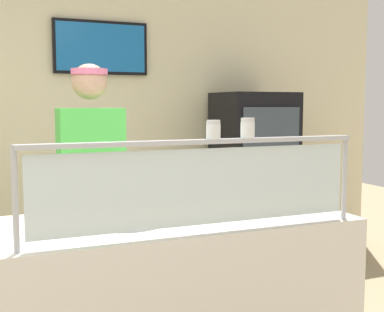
% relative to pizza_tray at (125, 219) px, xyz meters
% --- Properties ---
extents(shop_rear_unit, '(6.16, 0.13, 2.70)m').
position_rel_pizza_tray_xyz_m(shop_rear_unit, '(0.26, 2.17, 0.39)').
color(shop_rear_unit, beige).
rests_on(shop_rear_unit, ground).
extents(serving_counter, '(1.76, 0.78, 0.95)m').
position_rel_pizza_tray_xyz_m(serving_counter, '(0.26, -0.01, -0.49)').
color(serving_counter, silver).
rests_on(serving_counter, ground).
extents(sneeze_guard, '(1.59, 0.06, 0.42)m').
position_rel_pizza_tray_xyz_m(sneeze_guard, '(0.26, -0.34, 0.25)').
color(sneeze_guard, '#B2B5BC').
rests_on(sneeze_guard, serving_counter).
extents(pizza_tray, '(0.43, 0.43, 0.04)m').
position_rel_pizza_tray_xyz_m(pizza_tray, '(0.00, 0.00, 0.00)').
color(pizza_tray, '#9EA0A8').
rests_on(pizza_tray, serving_counter).
extents(pizza_server, '(0.12, 0.29, 0.01)m').
position_rel_pizza_tray_xyz_m(pizza_server, '(0.04, -0.02, 0.02)').
color(pizza_server, '#ADAFB7').
rests_on(pizza_server, pizza_tray).
extents(parmesan_shaker, '(0.06, 0.06, 0.08)m').
position_rel_pizza_tray_xyz_m(parmesan_shaker, '(0.31, -0.34, 0.44)').
color(parmesan_shaker, white).
rests_on(parmesan_shaker, sneeze_guard).
extents(pepper_flake_shaker, '(0.06, 0.06, 0.09)m').
position_rel_pizza_tray_xyz_m(pepper_flake_shaker, '(0.49, -0.34, 0.44)').
color(pepper_flake_shaker, white).
rests_on(pepper_flake_shaker, sneeze_guard).
extents(worker_figure, '(0.41, 0.50, 1.76)m').
position_rel_pizza_tray_xyz_m(worker_figure, '(-0.02, 0.65, 0.04)').
color(worker_figure, '#23232D').
rests_on(worker_figure, ground).
extents(drink_fridge, '(0.66, 0.61, 1.63)m').
position_rel_pizza_tray_xyz_m(drink_fridge, '(1.71, 1.72, -0.15)').
color(drink_fridge, black).
rests_on(drink_fridge, ground).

